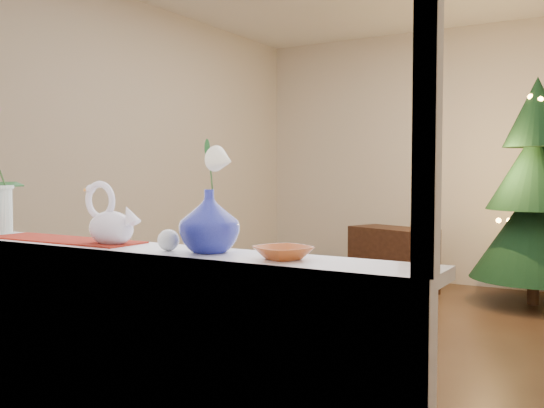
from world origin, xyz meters
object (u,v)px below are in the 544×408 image
Objects in this scene: amber_dish at (283,254)px; blue_vase at (209,216)px; paperweight at (168,240)px; side_table at (393,259)px; xmas_tree at (535,191)px; swan at (111,215)px.

blue_vase is at bearing 177.14° from amber_dish.
blue_vase is 0.31m from amber_dish.
blue_vase is 0.17m from paperweight.
side_table is (-1.12, 4.20, -0.62)m from amber_dish.
side_table is at bearing -178.76° from xmas_tree.
blue_vase is at bearing 11.20° from swan.
swan is at bearing -178.11° from blue_vase.
amber_dish is at bearing -54.21° from side_table.
amber_dish is at bearing -92.46° from xmas_tree.
paperweight is (0.29, -0.02, -0.07)m from swan.
swan is 4.32m from xmas_tree.
paperweight reaches higher than side_table.
paperweight reaches higher than amber_dish.
blue_vase is at bearing 15.15° from paperweight.
amber_dish is at bearing -2.86° from blue_vase.
side_table is (-0.40, 4.20, -0.71)m from swan.
xmas_tree is 1.48m from side_table.
xmas_tree is (0.61, 4.25, 0.06)m from paperweight.
paperweight is 4.33m from side_table.
xmas_tree is (0.47, 4.21, -0.02)m from blue_vase.
paperweight is at bearing -176.80° from amber_dish.
swan is at bearing -102.10° from xmas_tree.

